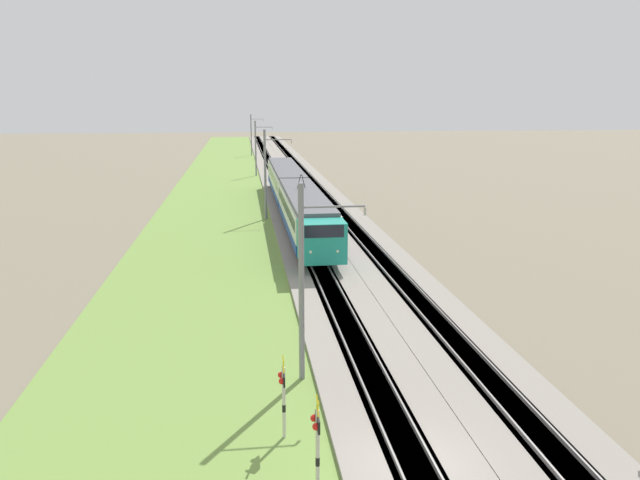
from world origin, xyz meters
TOP-DOWN VIEW (x-y plane):
  - ground_plane at (0.00, 0.00)m, footprint 400.00×400.00m
  - ballast_main at (50.00, 0.00)m, footprint 240.00×4.40m
  - ballast_adjacent at (50.00, -4.38)m, footprint 240.00×4.40m
  - track_main at (50.00, 0.00)m, footprint 240.00×1.57m
  - track_adjacent at (50.00, -4.38)m, footprint 240.00×1.57m
  - grass_verge at (50.00, 6.68)m, footprint 240.00×12.90m
  - passenger_train at (41.15, 0.00)m, footprint 41.69×3.00m
  - crossing_signal_near at (-0.99, 3.00)m, footprint 0.70×0.23m
  - crossing_signal_aux at (2.29, 3.68)m, footprint 0.70×0.23m
  - catenary_mast_near at (6.54, 2.61)m, footprint 0.22×2.56m
  - catenary_mast_mid at (40.15, 2.61)m, footprint 0.22×2.56m
  - catenary_mast_far at (73.76, 2.61)m, footprint 0.22×2.56m
  - catenary_mast_distant at (107.37, 2.61)m, footprint 0.22×2.56m

SIDE VIEW (x-z plane):
  - ground_plane at x=0.00m, z-range 0.00..0.00m
  - grass_verge at x=50.00m, z-range 0.00..0.12m
  - ballast_main at x=50.00m, z-range 0.00..0.30m
  - ballast_adjacent at x=50.00m, z-range 0.00..0.30m
  - track_main at x=50.00m, z-range -0.07..0.38m
  - track_adjacent at x=50.00m, z-range -0.07..0.38m
  - crossing_signal_aux at x=2.29m, z-range 0.30..3.20m
  - crossing_signal_near at x=-0.99m, z-range 0.33..3.45m
  - passenger_train at x=41.15m, z-range -0.17..4.69m
  - catenary_mast_near at x=6.54m, z-range 0.14..7.94m
  - catenary_mast_far at x=73.76m, z-range 0.14..8.02m
  - catenary_mast_distant at x=107.37m, z-range 0.14..8.16m
  - catenary_mast_mid at x=40.15m, z-range 0.14..8.33m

